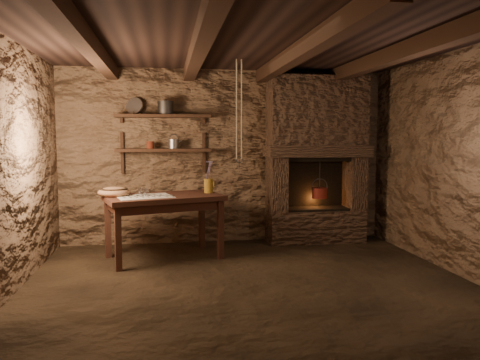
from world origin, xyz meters
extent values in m
plane|color=black|center=(0.00, 0.00, 0.00)|extent=(4.50, 4.50, 0.00)
cube|color=#513826|center=(0.00, 2.00, 1.20)|extent=(4.50, 0.04, 2.40)
cube|color=#513826|center=(0.00, -2.00, 1.20)|extent=(4.50, 0.04, 2.40)
cube|color=#513826|center=(-2.25, 0.00, 1.20)|extent=(0.04, 4.00, 2.40)
cube|color=#513826|center=(2.25, 0.00, 1.20)|extent=(0.04, 4.00, 2.40)
cube|color=black|center=(0.00, 0.00, 2.40)|extent=(4.50, 4.00, 0.04)
cube|color=black|center=(-1.50, 0.00, 2.31)|extent=(0.14, 3.95, 0.16)
cube|color=black|center=(-0.50, 0.00, 2.31)|extent=(0.14, 3.95, 0.16)
cube|color=black|center=(0.50, 0.00, 2.31)|extent=(0.14, 3.95, 0.16)
cube|color=black|center=(1.50, 0.00, 2.31)|extent=(0.14, 3.95, 0.16)
cube|color=black|center=(-0.85, 1.84, 1.30)|extent=(1.25, 0.30, 0.04)
cube|color=black|center=(-0.85, 1.84, 1.75)|extent=(1.25, 0.30, 0.04)
cube|color=#38261C|center=(1.25, 1.77, 0.23)|extent=(1.35, 0.45, 0.45)
cube|color=#38261C|center=(0.69, 1.77, 0.82)|extent=(0.23, 0.45, 0.75)
cube|color=#38261C|center=(1.81, 1.77, 0.82)|extent=(0.23, 0.45, 0.75)
cube|color=#38261C|center=(1.25, 1.74, 1.28)|extent=(1.43, 0.51, 0.16)
cube|color=#38261C|center=(1.25, 1.77, 1.83)|extent=(1.35, 0.45, 0.94)
cube|color=black|center=(1.25, 1.96, 0.82)|extent=(0.90, 0.06, 0.75)
cube|color=#321911|center=(-0.86, 1.17, 0.75)|extent=(1.52, 1.12, 0.06)
cube|color=#321911|center=(-0.86, 1.17, 0.66)|extent=(1.37, 0.98, 0.10)
cube|color=beige|center=(-1.07, 1.05, 0.78)|extent=(0.73, 0.64, 0.01)
cylinder|color=#9F721E|center=(-0.29, 1.33, 0.86)|extent=(0.13, 0.13, 0.18)
torus|color=#9F721E|center=(-0.23, 1.33, 0.88)|extent=(0.02, 0.10, 0.10)
ellipsoid|color=#92623F|center=(-1.44, 1.18, 0.82)|extent=(0.48, 0.48, 0.13)
cylinder|color=#312E2C|center=(-0.81, 1.84, 1.85)|extent=(0.25, 0.25, 0.16)
cylinder|color=#9D9D98|center=(-1.22, 1.94, 1.89)|extent=(0.25, 0.19, 0.23)
cylinder|color=#571D11|center=(-1.02, 1.84, 1.37)|extent=(0.12, 0.12, 0.10)
cylinder|color=maroon|center=(1.29, 1.72, 0.69)|extent=(0.27, 0.27, 0.15)
torus|color=#312E2C|center=(1.29, 1.72, 0.78)|extent=(0.23, 0.01, 0.23)
cylinder|color=#312E2C|center=(1.29, 1.72, 0.94)|extent=(0.01, 0.01, 0.44)
camera|label=1|loc=(-0.82, -4.50, 1.48)|focal=35.00mm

